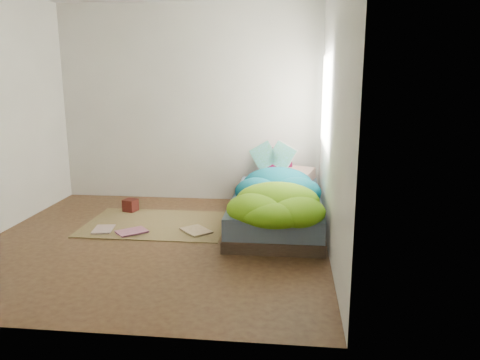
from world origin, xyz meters
name	(u,v)px	position (x,y,z in m)	size (l,w,h in m)	color
ground	(156,241)	(0.00, 0.00, 0.00)	(3.50, 3.50, 0.00)	#3E2418
room_walls	(150,81)	(0.01, 0.01, 1.63)	(3.54, 3.54, 2.62)	silver
bed	(277,210)	(1.22, 0.72, 0.17)	(1.00, 2.00, 0.34)	#31241A
duvet	(276,185)	(1.22, 0.50, 0.51)	(0.96, 1.84, 0.34)	#074F71
rug	(156,224)	(-0.15, 0.55, 0.01)	(1.60, 1.10, 0.01)	brown
pillow_floral	(288,175)	(1.33, 1.51, 0.41)	(0.62, 0.39, 0.14)	beige
pillow_magenta	(276,163)	(1.18, 1.64, 0.54)	(0.40, 0.12, 0.40)	#50052E
open_book	(273,147)	(1.15, 1.16, 0.82)	(0.46, 0.10, 0.28)	#2C8833
wooden_box	(130,205)	(-0.61, 1.01, 0.09)	(0.15, 0.15, 0.15)	#3D120D
floor_book_a	(94,229)	(-0.76, 0.23, 0.02)	(0.21, 0.28, 0.02)	beige
floor_book_b	(128,229)	(-0.39, 0.27, 0.03)	(0.23, 0.31, 0.03)	#BA6B88
floor_book_c	(186,233)	(0.28, 0.22, 0.02)	(0.24, 0.33, 0.02)	tan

